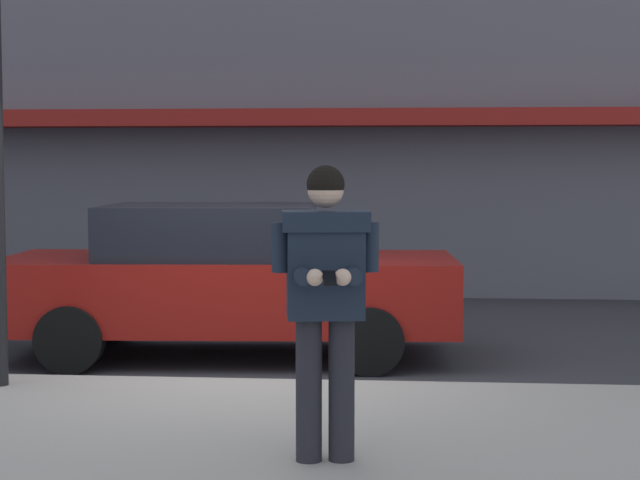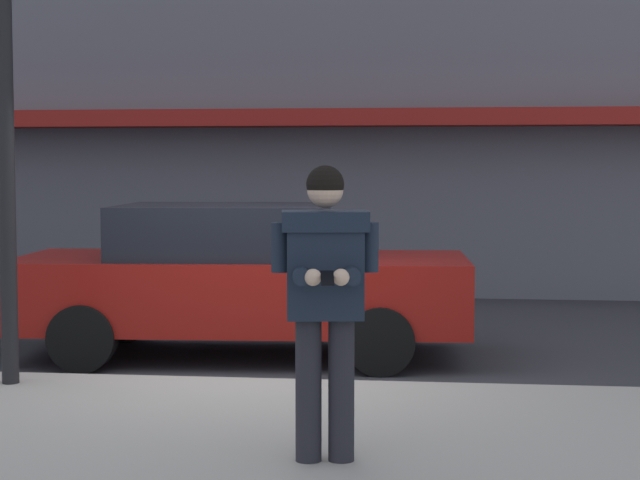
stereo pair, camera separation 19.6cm
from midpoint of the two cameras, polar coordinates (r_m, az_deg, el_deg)
name	(u,v)px [view 1 (the left image)]	position (r m, az deg, el deg)	size (l,w,h in m)	color
ground_plane	(243,389)	(9.37, -4.75, -7.95)	(80.00, 80.00, 0.00)	#333338
curb_paint_line	(358,390)	(9.31, 1.44, -8.00)	(28.00, 0.12, 0.01)	silver
parked_sedan_mid	(225,280)	(10.77, -5.61, -2.11)	(4.60, 2.13, 1.54)	maroon
man_texting_on_phone	(325,280)	(6.45, -0.58, -2.16)	(0.64, 0.62, 1.81)	#23232B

